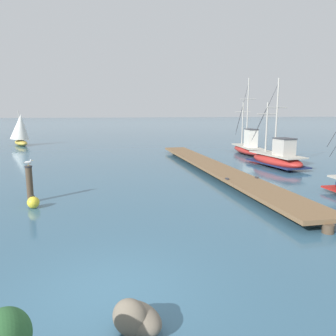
{
  "coord_description": "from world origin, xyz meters",
  "views": [
    {
      "loc": [
        -0.0,
        -6.32,
        3.78
      ],
      "look_at": [
        2.7,
        6.89,
        1.4
      ],
      "focal_mm": 34.36,
      "sensor_mm": 36.0,
      "label": 1
    }
  ],
  "objects_px": {
    "mooring_piling": "(30,183)",
    "mooring_buoy": "(33,202)",
    "perched_seagull": "(28,162)",
    "shore_rock_near_right": "(135,318)",
    "fishing_boat_2": "(277,158)",
    "fishing_boat_0": "(248,147)",
    "distant_sailboat": "(20,130)"
  },
  "relations": [
    {
      "from": "mooring_piling",
      "to": "mooring_buoy",
      "type": "xyz_separation_m",
      "value": [
        0.29,
        -0.94,
        -0.58
      ]
    },
    {
      "from": "perched_seagull",
      "to": "shore_rock_near_right",
      "type": "relative_size",
      "value": 0.33
    },
    {
      "from": "fishing_boat_2",
      "to": "mooring_piling",
      "type": "relative_size",
      "value": 3.85
    },
    {
      "from": "fishing_boat_0",
      "to": "mooring_piling",
      "type": "relative_size",
      "value": 4.29
    },
    {
      "from": "perched_seagull",
      "to": "mooring_buoy",
      "type": "bearing_deg",
      "value": -72.5
    },
    {
      "from": "perched_seagull",
      "to": "mooring_buoy",
      "type": "height_order",
      "value": "perched_seagull"
    },
    {
      "from": "fishing_boat_2",
      "to": "distant_sailboat",
      "type": "xyz_separation_m",
      "value": [
        -20.68,
        18.69,
        1.12
      ]
    },
    {
      "from": "mooring_piling",
      "to": "shore_rock_near_right",
      "type": "xyz_separation_m",
      "value": [
        3.5,
        -9.0,
        -0.54
      ]
    },
    {
      "from": "distant_sailboat",
      "to": "fishing_boat_2",
      "type": "bearing_deg",
      "value": -42.1
    },
    {
      "from": "fishing_boat_2",
      "to": "shore_rock_near_right",
      "type": "height_order",
      "value": "fishing_boat_2"
    },
    {
      "from": "shore_rock_near_right",
      "to": "fishing_boat_0",
      "type": "bearing_deg",
      "value": 60.39
    },
    {
      "from": "fishing_boat_2",
      "to": "perched_seagull",
      "type": "distance_m",
      "value": 15.95
    },
    {
      "from": "mooring_piling",
      "to": "perched_seagull",
      "type": "height_order",
      "value": "perched_seagull"
    },
    {
      "from": "shore_rock_near_right",
      "to": "mooring_buoy",
      "type": "xyz_separation_m",
      "value": [
        -3.21,
        8.07,
        -0.04
      ]
    },
    {
      "from": "fishing_boat_0",
      "to": "distant_sailboat",
      "type": "distance_m",
      "value": 24.78
    },
    {
      "from": "distant_sailboat",
      "to": "perched_seagull",
      "type": "bearing_deg",
      "value": -76.51
    },
    {
      "from": "fishing_boat_2",
      "to": "mooring_buoy",
      "type": "distance_m",
      "value": 16.02
    },
    {
      "from": "shore_rock_near_right",
      "to": "mooring_buoy",
      "type": "relative_size",
      "value": 2.1
    },
    {
      "from": "fishing_boat_2",
      "to": "distant_sailboat",
      "type": "relative_size",
      "value": 1.46
    },
    {
      "from": "fishing_boat_2",
      "to": "perched_seagull",
      "type": "relative_size",
      "value": 15.75
    },
    {
      "from": "distant_sailboat",
      "to": "shore_rock_near_right",
      "type": "bearing_deg",
      "value": -74.36
    },
    {
      "from": "fishing_boat_0",
      "to": "shore_rock_near_right",
      "type": "xyz_separation_m",
      "value": [
        -12.29,
        -21.62,
        -0.37
      ]
    },
    {
      "from": "fishing_boat_2",
      "to": "mooring_piling",
      "type": "distance_m",
      "value": 15.91
    },
    {
      "from": "mooring_piling",
      "to": "perched_seagull",
      "type": "bearing_deg",
      "value": -176.27
    },
    {
      "from": "fishing_boat_2",
      "to": "mooring_buoy",
      "type": "height_order",
      "value": "fishing_boat_2"
    },
    {
      "from": "mooring_piling",
      "to": "distant_sailboat",
      "type": "height_order",
      "value": "distant_sailboat"
    },
    {
      "from": "fishing_boat_2",
      "to": "mooring_buoy",
      "type": "bearing_deg",
      "value": -154.84
    },
    {
      "from": "fishing_boat_0",
      "to": "perched_seagull",
      "type": "relative_size",
      "value": 17.57
    },
    {
      "from": "fishing_boat_2",
      "to": "shore_rock_near_right",
      "type": "bearing_deg",
      "value": -127.18
    },
    {
      "from": "shore_rock_near_right",
      "to": "mooring_piling",
      "type": "bearing_deg",
      "value": 111.25
    },
    {
      "from": "mooring_piling",
      "to": "perched_seagull",
      "type": "distance_m",
      "value": 0.89
    },
    {
      "from": "fishing_boat_2",
      "to": "distant_sailboat",
      "type": "distance_m",
      "value": 27.9
    }
  ]
}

